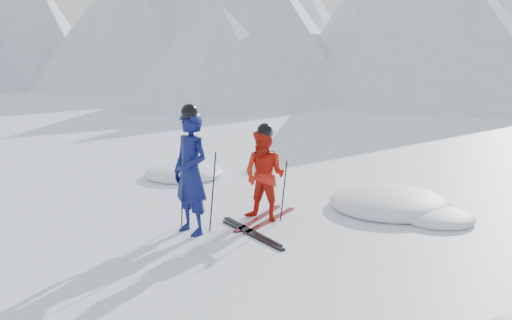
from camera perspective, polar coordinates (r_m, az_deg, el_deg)
The scene contains 12 objects.
ground at distance 8.36m, azimuth 7.80°, elevation -9.06°, with size 160.00×160.00×0.00m, color white.
skier_blue at distance 8.71m, azimuth -6.89°, elevation -1.37°, with size 0.73×0.48×2.00m, color #0D1351.
skier_red at distance 9.37m, azimuth 0.90°, elevation -1.64°, with size 0.78×0.61×1.60m, color red.
pole_blue_left at distance 9.08m, azimuth -7.79°, elevation -3.03°, with size 0.02×0.02×1.33m, color black.
pole_blue_right at distance 8.84m, azimuth -4.57°, elevation -3.35°, with size 0.02×0.02×1.33m, color black.
pole_red_left at distance 9.78m, azimuth 0.08°, elevation -2.69°, with size 0.02×0.02×1.07m, color black.
pole_red_right at distance 9.42m, azimuth 2.94°, elevation -3.25°, with size 0.02×0.02×1.07m, color black.
ski_worn_left at distance 9.63m, azimuth 0.26°, elevation -6.13°, with size 0.09×1.70×0.03m, color black.
ski_worn_right at distance 9.52m, azimuth 1.52°, elevation -6.34°, with size 0.09×1.70×0.03m, color black.
ski_loose_a at distance 8.95m, azimuth -0.52°, elevation -7.49°, with size 0.09×1.70×0.03m, color black.
ski_loose_b at distance 8.78m, azimuth -0.45°, elevation -7.86°, with size 0.09×1.70×0.03m, color black.
snow_lumps at distance 10.73m, azimuth 7.35°, elevation -4.48°, with size 9.28×5.84×0.50m.
Camera 1 is at (2.93, -7.29, 2.87)m, focal length 38.00 mm.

